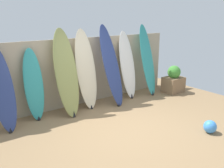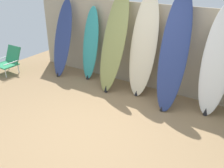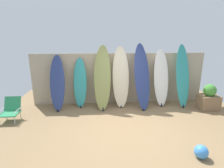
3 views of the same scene
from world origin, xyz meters
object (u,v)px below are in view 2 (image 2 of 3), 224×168
(surfboard_navy_0, at_px, (63,39))
(surfboard_navy_4, at_px, (174,52))
(surfboard_cream_3, at_px, (143,46))
(beach_chair, at_px, (9,60))
(surfboard_white_5, at_px, (217,62))
(surfboard_olive_2, at_px, (114,42))
(surfboard_teal_1, at_px, (90,44))

(surfboard_navy_0, distance_m, surfboard_navy_4, 2.78)
(surfboard_cream_3, bearing_deg, beach_chair, -166.09)
(surfboard_navy_4, distance_m, surfboard_white_5, 0.75)
(beach_chair, bearing_deg, surfboard_olive_2, 9.09)
(surfboard_navy_0, xyz_separation_m, surfboard_cream_3, (2.09, 0.10, 0.13))
(surfboard_navy_0, distance_m, surfboard_cream_3, 2.09)
(surfboard_teal_1, bearing_deg, surfboard_olive_2, -12.60)
(surfboard_cream_3, bearing_deg, surfboard_teal_1, 177.85)
(surfboard_white_5, bearing_deg, surfboard_olive_2, -176.24)
(surfboard_teal_1, height_order, beach_chair, surfboard_teal_1)
(surfboard_navy_0, relative_size, surfboard_navy_4, 0.83)
(beach_chair, bearing_deg, surfboard_navy_4, 3.71)
(surfboard_navy_0, relative_size, surfboard_olive_2, 0.85)
(surfboard_navy_4, relative_size, beach_chair, 3.34)
(surfboard_cream_3, bearing_deg, surfboard_white_5, 0.69)
(surfboard_navy_0, height_order, surfboard_teal_1, surfboard_navy_0)
(surfboard_navy_0, relative_size, surfboard_white_5, 0.92)
(surfboard_teal_1, distance_m, surfboard_olive_2, 0.80)
(surfboard_olive_2, bearing_deg, surfboard_teal_1, 167.40)
(surfboard_olive_2, height_order, surfboard_cream_3, surfboard_olive_2)
(surfboard_cream_3, relative_size, surfboard_white_5, 1.06)
(surfboard_navy_4, bearing_deg, surfboard_teal_1, 174.03)
(surfboard_olive_2, bearing_deg, surfboard_cream_3, 10.59)
(surfboard_olive_2, bearing_deg, surfboard_navy_4, -2.09)
(surfboard_teal_1, bearing_deg, surfboard_navy_4, -5.97)
(surfboard_cream_3, relative_size, surfboard_navy_4, 0.95)
(surfboard_teal_1, bearing_deg, beach_chair, -155.69)
(surfboard_navy_0, bearing_deg, surfboard_olive_2, -0.60)
(surfboard_cream_3, height_order, surfboard_white_5, surfboard_cream_3)
(surfboard_white_5, xyz_separation_m, beach_chair, (-4.70, -0.83, -0.64))
(surfboard_olive_2, distance_m, surfboard_navy_4, 1.31)
(surfboard_teal_1, distance_m, beach_chair, 2.16)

